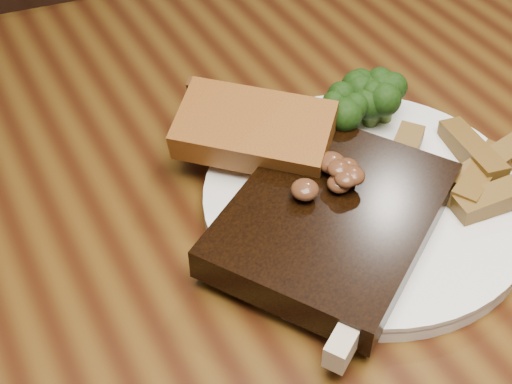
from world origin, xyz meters
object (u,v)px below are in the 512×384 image
Objects in this scene: plate at (365,201)px; garlic_bread at (254,150)px; steak at (333,218)px; potato_wedges at (452,167)px; dining_table at (262,298)px.

plate is 0.10m from garlic_bread.
steak is 1.46× the size of garlic_bread.
garlic_bread is at bearing 144.54° from potato_wedges.
potato_wedges reaches higher than dining_table.
plate is 0.05m from steak.
steak is (-0.04, -0.02, 0.02)m from plate.
dining_table is 13.01× the size of garlic_bread.
dining_table is at bearing 167.02° from potato_wedges.
garlic_bread is at bearing 66.35° from steak.
garlic_bread is 1.21× the size of potato_wedges.
dining_table is 0.20m from potato_wedges.
plate is 0.07m from potato_wedges.
potato_wedges is (0.13, -0.09, -0.00)m from garlic_bread.
dining_table is 0.13m from steak.
potato_wedges is (0.12, 0.00, -0.00)m from steak.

